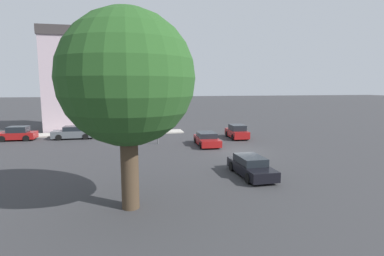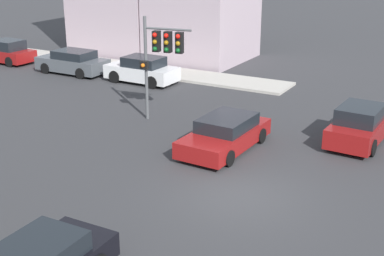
% 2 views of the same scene
% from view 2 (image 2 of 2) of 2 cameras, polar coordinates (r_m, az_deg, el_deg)
% --- Properties ---
extents(ground_plane, '(300.00, 300.00, 0.00)m').
position_cam_2_polar(ground_plane, '(17.28, 5.02, -7.12)').
color(ground_plane, '#333335').
extents(traffic_signal, '(0.83, 2.28, 4.63)m').
position_cam_2_polar(traffic_signal, '(23.31, -3.28, 8.44)').
color(traffic_signal, '#515456').
rests_on(traffic_signal, ground_plane).
extents(crossing_car_0, '(4.53, 2.16, 1.29)m').
position_cam_2_polar(crossing_car_0, '(20.70, 3.57, -0.64)').
color(crossing_car_0, maroon).
rests_on(crossing_car_0, ground_plane).
extents(crossing_car_2, '(4.02, 1.99, 1.56)m').
position_cam_2_polar(crossing_car_2, '(22.31, 17.47, 0.26)').
color(crossing_car_2, maroon).
rests_on(crossing_car_2, ground_plane).
extents(parked_car_0, '(1.95, 4.19, 1.51)m').
position_cam_2_polar(parked_car_0, '(30.71, -5.34, 6.16)').
color(parked_car_0, silver).
rests_on(parked_car_0, ground_plane).
extents(parked_car_1, '(2.00, 4.47, 1.42)m').
position_cam_2_polar(parked_car_1, '(33.60, -12.59, 6.86)').
color(parked_car_1, '#4C5156').
rests_on(parked_car_1, ground_plane).
extents(parked_car_2, '(1.97, 3.85, 1.52)m').
position_cam_2_polar(parked_car_2, '(37.79, -19.12, 7.66)').
color(parked_car_2, maroon).
rests_on(parked_car_2, ground_plane).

